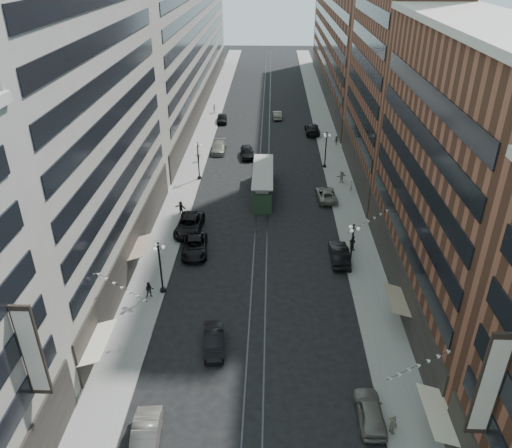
# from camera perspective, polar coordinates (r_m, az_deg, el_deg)

# --- Properties ---
(ground) EXTENTS (220.00, 220.00, 0.00)m
(ground) POSITION_cam_1_polar(r_m,az_deg,el_deg) (76.41, 0.91, 6.52)
(ground) COLOR black
(ground) RESTS_ON ground
(sidewalk_west) EXTENTS (4.00, 180.00, 0.15)m
(sidewalk_west) POSITION_cam_1_polar(r_m,az_deg,el_deg) (86.54, -6.37, 9.12)
(sidewalk_west) COLOR gray
(sidewalk_west) RESTS_ON ground
(sidewalk_east) EXTENTS (4.00, 180.00, 0.15)m
(sidewalk_east) POSITION_cam_1_polar(r_m,az_deg,el_deg) (86.30, 8.43, 8.93)
(sidewalk_east) COLOR gray
(sidewalk_east) RESTS_ON ground
(rail_west) EXTENTS (0.12, 180.00, 0.02)m
(rail_west) POSITION_cam_1_polar(r_m,az_deg,el_deg) (85.75, 0.55, 9.07)
(rail_west) COLOR #2D2D33
(rail_west) RESTS_ON ground
(rail_east) EXTENTS (0.12, 180.00, 0.02)m
(rail_east) POSITION_cam_1_polar(r_m,az_deg,el_deg) (85.73, 1.49, 9.06)
(rail_east) COLOR #2D2D33
(rail_east) RESTS_ON ground
(building_west_mid) EXTENTS (8.00, 36.00, 28.00)m
(building_west_mid) POSITION_cam_1_polar(r_m,az_deg,el_deg) (49.55, -19.87, 9.48)
(building_west_mid) COLOR #A19C8F
(building_west_mid) RESTS_ON ground
(building_west_far) EXTENTS (8.00, 90.00, 26.00)m
(building_west_far) POSITION_cam_1_polar(r_m,az_deg,el_deg) (109.35, -8.23, 20.15)
(building_west_far) COLOR #A19C8F
(building_west_far) RESTS_ON ground
(building_east_mid) EXTENTS (8.00, 30.00, 24.00)m
(building_east_mid) POSITION_cam_1_polar(r_m,az_deg,el_deg) (45.20, 22.46, 4.43)
(building_east_mid) COLOR brown
(building_east_mid) RESTS_ON ground
(building_east_tower) EXTENTS (8.00, 26.00, 42.00)m
(building_east_tower) POSITION_cam_1_polar(r_m,az_deg,el_deg) (69.04, 16.30, 21.13)
(building_east_tower) COLOR brown
(building_east_tower) RESTS_ON ground
(building_east_far) EXTENTS (8.00, 72.00, 24.00)m
(building_east_far) POSITION_cam_1_polar(r_m,az_deg,el_deg) (118.02, 10.17, 20.14)
(building_east_far) COLOR brown
(building_east_far) RESTS_ON ground
(lamppost_sw_far) EXTENTS (1.03, 1.14, 5.52)m
(lamppost_sw_far) POSITION_cam_1_polar(r_m,az_deg,el_deg) (47.66, -10.88, -4.72)
(lamppost_sw_far) COLOR black
(lamppost_sw_far) RESTS_ON sidewalk_west
(lamppost_sw_mid) EXTENTS (1.03, 1.14, 5.52)m
(lamppost_sw_mid) POSITION_cam_1_polar(r_m,az_deg,el_deg) (71.33, -6.61, 7.33)
(lamppost_sw_mid) COLOR black
(lamppost_sw_mid) RESTS_ON sidewalk_west
(lamppost_se_far) EXTENTS (1.03, 1.14, 5.52)m
(lamppost_se_far) POSITION_cam_1_polar(r_m,az_deg,el_deg) (50.61, 10.88, -2.56)
(lamppost_se_far) COLOR black
(lamppost_se_far) RESTS_ON sidewalk_east
(lamppost_se_mid) EXTENTS (1.03, 1.14, 5.52)m
(lamppost_se_mid) POSITION_cam_1_polar(r_m,az_deg,el_deg) (75.73, 7.98, 8.54)
(lamppost_se_mid) COLOR black
(lamppost_se_mid) RESTS_ON sidewalk_east
(streetcar) EXTENTS (2.69, 12.17, 3.37)m
(streetcar) POSITION_cam_1_polar(r_m,az_deg,el_deg) (67.13, 0.78, 4.68)
(streetcar) COLOR #263C29
(streetcar) RESTS_ON ground
(car_1) EXTENTS (2.11, 5.10, 1.64)m
(car_1) POSITION_cam_1_polar(r_m,az_deg,el_deg) (36.44, -12.55, -22.86)
(car_1) COLOR #615E56
(car_1) RESTS_ON ground
(car_2) EXTENTS (3.24, 6.05, 1.61)m
(car_2) POSITION_cam_1_polar(r_m,az_deg,el_deg) (54.62, -7.03, -2.51)
(car_2) COLOR black
(car_2) RESTS_ON ground
(car_4) EXTENTS (1.88, 4.58, 1.55)m
(car_4) POSITION_cam_1_polar(r_m,az_deg,el_deg) (38.01, 12.92, -20.17)
(car_4) COLOR slate
(car_4) RESTS_ON ground
(car_5) EXTENTS (2.08, 4.70, 1.50)m
(car_5) POSITION_cam_1_polar(r_m,az_deg,el_deg) (42.37, -4.83, -13.16)
(car_5) COLOR black
(car_5) RESTS_ON ground
(pedestrian_2) EXTENTS (0.89, 0.64, 1.65)m
(pedestrian_2) POSITION_cam_1_polar(r_m,az_deg,el_deg) (48.35, -12.08, -7.37)
(pedestrian_2) COLOR black
(pedestrian_2) RESTS_ON sidewalk_west
(pedestrian_4) EXTENTS (0.79, 1.05, 1.64)m
(pedestrian_4) POSITION_cam_1_polar(r_m,az_deg,el_deg) (37.39, 15.40, -21.23)
(pedestrian_4) COLOR gray
(pedestrian_4) RESTS_ON sidewalk_east
(car_7) EXTENTS (3.15, 6.33, 1.72)m
(car_7) POSITION_cam_1_polar(r_m,az_deg,el_deg) (58.71, -7.64, -0.10)
(car_7) COLOR black
(car_7) RESTS_ON ground
(car_8) EXTENTS (2.19, 5.35, 1.55)m
(car_8) POSITION_cam_1_polar(r_m,az_deg,el_deg) (82.46, -4.25, 8.73)
(car_8) COLOR slate
(car_8) RESTS_ON ground
(car_9) EXTENTS (2.21, 4.77, 1.58)m
(car_9) POSITION_cam_1_polar(r_m,az_deg,el_deg) (97.48, -3.92, 11.95)
(car_9) COLOR black
(car_9) RESTS_ON ground
(car_10) EXTENTS (1.87, 5.19, 1.70)m
(car_10) POSITION_cam_1_polar(r_m,az_deg,el_deg) (53.50, 9.50, -3.39)
(car_10) COLOR black
(car_10) RESTS_ON ground
(car_11) EXTENTS (2.72, 5.38, 1.46)m
(car_11) POSITION_cam_1_polar(r_m,az_deg,el_deg) (66.48, 8.03, 3.35)
(car_11) COLOR slate
(car_11) RESTS_ON ground
(car_12) EXTENTS (2.59, 6.09, 1.75)m
(car_12) POSITION_cam_1_polar(r_m,az_deg,el_deg) (91.56, 6.44, 10.76)
(car_12) COLOR black
(car_12) RESTS_ON ground
(car_13) EXTENTS (2.65, 5.24, 1.71)m
(car_13) POSITION_cam_1_polar(r_m,az_deg,el_deg) (79.97, -0.99, 8.22)
(car_13) COLOR black
(car_13) RESTS_ON ground
(car_14) EXTENTS (1.78, 4.55, 1.47)m
(car_14) POSITION_cam_1_polar(r_m,az_deg,el_deg) (99.87, 2.45, 12.37)
(car_14) COLOR slate
(car_14) RESTS_ON ground
(pedestrian_5) EXTENTS (1.60, 1.02, 1.68)m
(pedestrian_5) POSITION_cam_1_polar(r_m,az_deg,el_deg) (62.54, -8.59, 1.86)
(pedestrian_5) COLOR black
(pedestrian_5) RESTS_ON sidewalk_west
(pedestrian_6) EXTENTS (0.92, 0.49, 1.52)m
(pedestrian_6) POSITION_cam_1_polar(r_m,az_deg,el_deg) (78.49, -6.61, 7.66)
(pedestrian_6) COLOR beige
(pedestrian_6) RESTS_ON sidewalk_west
(pedestrian_7) EXTENTS (0.91, 0.87, 1.68)m
(pedestrian_7) POSITION_cam_1_polar(r_m,az_deg,el_deg) (55.49, 10.96, -2.09)
(pedestrian_7) COLOR black
(pedestrian_7) RESTS_ON sidewalk_east
(pedestrian_8) EXTENTS (0.82, 0.81, 1.91)m
(pedestrian_8) POSITION_cam_1_polar(r_m,az_deg,el_deg) (68.66, 10.77, 4.32)
(pedestrian_8) COLOR beige
(pedestrian_8) RESTS_ON sidewalk_east
(pedestrian_9) EXTENTS (1.00, 0.50, 1.49)m
(pedestrian_9) POSITION_cam_1_polar(r_m,az_deg,el_deg) (86.05, 9.19, 9.40)
(pedestrian_9) COLOR black
(pedestrian_9) RESTS_ON sidewalk_east
(pedestrian_extra_0) EXTENTS (1.71, 1.04, 1.78)m
(pedestrian_extra_0) POSITION_cam_1_polar(r_m,az_deg,el_deg) (71.42, 9.74, 5.34)
(pedestrian_extra_0) COLOR #B0A892
(pedestrian_extra_0) RESTS_ON sidewalk_east
(pedestrian_extra_1) EXTENTS (0.68, 1.09, 1.72)m
(pedestrian_extra_1) POSITION_cam_1_polar(r_m,az_deg,el_deg) (103.30, -4.79, 13.02)
(pedestrian_extra_1) COLOR #B5A596
(pedestrian_extra_1) RESTS_ON sidewalk_west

